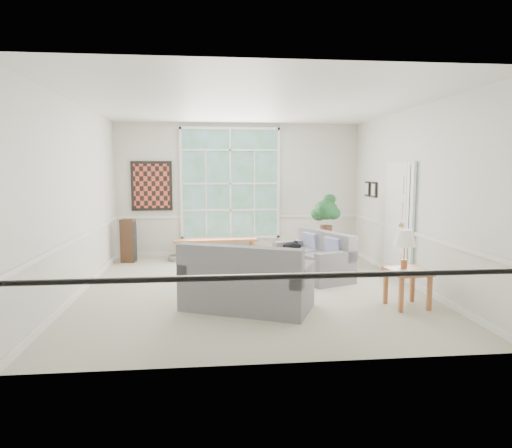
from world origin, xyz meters
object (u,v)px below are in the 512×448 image
(loveseat_front, at_px, (247,275))
(end_table, at_px, (327,251))
(loveseat_right, at_px, (312,255))
(coffee_table, at_px, (253,267))
(side_table, at_px, (407,288))

(loveseat_front, height_order, end_table, loveseat_front)
(loveseat_front, bearing_deg, loveseat_right, 76.30)
(loveseat_right, bearing_deg, loveseat_front, -149.66)
(loveseat_right, distance_m, end_table, 1.19)
(coffee_table, relative_size, side_table, 2.27)
(end_table, bearing_deg, coffee_table, -144.89)
(loveseat_right, relative_size, coffee_table, 1.22)
(loveseat_front, relative_size, end_table, 2.92)
(loveseat_right, bearing_deg, end_table, 39.60)
(loveseat_front, distance_m, side_table, 2.30)
(coffee_table, bearing_deg, side_table, -54.73)
(loveseat_right, height_order, end_table, loveseat_right)
(loveseat_front, xyz_separation_m, end_table, (1.90, 2.78, -0.17))
(loveseat_front, relative_size, coffee_table, 1.39)
(loveseat_front, relative_size, side_table, 3.17)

